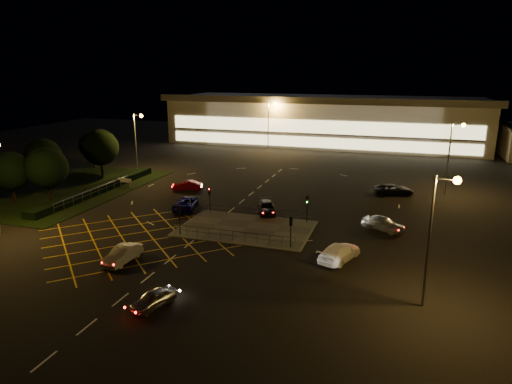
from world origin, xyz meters
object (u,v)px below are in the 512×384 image
(car_left_blue, at_px, (185,204))
(car_right_silver, at_px, (383,223))
(car_far_dkgrey, at_px, (267,208))
(car_approach_white, at_px, (339,252))
(car_east_grey, at_px, (394,190))
(signal_nw, at_px, (210,195))
(signal_ne, at_px, (307,203))
(signal_se, at_px, (291,226))
(signal_sw, at_px, (179,214))
(car_circ_red, at_px, (187,186))
(car_queue_white, at_px, (122,254))
(car_near_silver, at_px, (153,299))

(car_left_blue, xyz_separation_m, car_right_silver, (23.90, -0.29, 0.06))
(car_far_dkgrey, height_order, car_approach_white, car_approach_white)
(car_right_silver, bearing_deg, car_approach_white, -174.60)
(car_east_grey, bearing_deg, signal_nw, 106.67)
(car_far_dkgrey, bearing_deg, signal_ne, -42.64)
(signal_se, distance_m, car_far_dkgrey, 11.64)
(signal_sw, height_order, signal_nw, same)
(car_left_blue, bearing_deg, signal_ne, -12.64)
(signal_sw, xyz_separation_m, car_circ_red, (-7.46, 17.00, -1.67))
(car_queue_white, bearing_deg, signal_ne, 50.85)
(car_queue_white, relative_size, car_right_silver, 0.96)
(car_queue_white, xyz_separation_m, car_far_dkgrey, (8.44, 18.00, -0.02))
(signal_nw, xyz_separation_m, car_right_silver, (20.40, 0.14, -1.58))
(signal_nw, distance_m, car_queue_white, 16.01)
(signal_se, relative_size, car_right_silver, 0.68)
(signal_sw, relative_size, car_right_silver, 0.68)
(car_near_silver, relative_size, car_approach_white, 0.70)
(car_right_silver, bearing_deg, signal_nw, 115.77)
(signal_ne, relative_size, car_right_silver, 0.68)
(car_queue_white, distance_m, car_east_grey, 38.81)
(car_near_silver, relative_size, car_east_grey, 0.70)
(signal_se, xyz_separation_m, car_far_dkgrey, (-5.42, 10.17, -1.66))
(signal_nw, bearing_deg, car_circ_red, 129.61)
(signal_sw, relative_size, signal_ne, 1.00)
(signal_sw, height_order, car_approach_white, signal_sw)
(signal_se, bearing_deg, car_far_dkgrey, -61.96)
(signal_nw, xyz_separation_m, car_queue_white, (-1.85, -15.82, -1.63))
(car_far_dkgrey, xyz_separation_m, car_right_silver, (13.81, -2.05, 0.08))
(signal_ne, relative_size, car_circ_red, 0.75)
(car_far_dkgrey, xyz_separation_m, car_approach_white, (10.36, -11.55, 0.08))
(signal_ne, bearing_deg, signal_nw, 180.00)
(signal_se, distance_m, signal_nw, 14.41)
(car_left_blue, height_order, car_right_silver, car_right_silver)
(signal_se, xyz_separation_m, car_circ_red, (-19.46, 17.00, -1.67))
(signal_sw, height_order, signal_ne, same)
(car_queue_white, xyz_separation_m, car_approach_white, (18.79, 6.45, 0.05))
(car_east_grey, bearing_deg, car_queue_white, 124.17)
(signal_se, height_order, car_right_silver, signal_se)
(signal_sw, distance_m, car_east_grey, 31.60)
(signal_ne, bearing_deg, car_left_blue, 178.43)
(signal_se, xyz_separation_m, car_near_silver, (-7.02, -14.20, -1.72))
(car_east_grey, distance_m, car_approach_white, 25.17)
(car_far_dkgrey, bearing_deg, car_approach_white, -68.80)
(signal_nw, height_order, car_left_blue, signal_nw)
(signal_se, height_order, signal_ne, same)
(car_near_silver, distance_m, car_left_blue, 24.15)
(signal_nw, bearing_deg, car_right_silver, 0.38)
(car_left_blue, xyz_separation_m, car_approach_white, (20.44, -9.79, 0.06))
(signal_se, height_order, car_left_blue, signal_se)
(car_queue_white, bearing_deg, signal_nw, 85.37)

